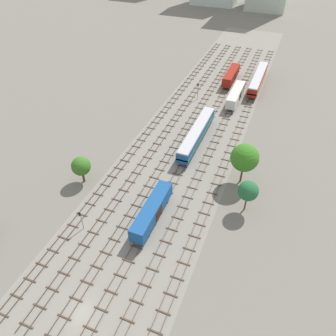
% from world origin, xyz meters
% --- Properties ---
extents(ground_plane, '(480.00, 480.00, 0.00)m').
position_xyz_m(ground_plane, '(0.00, 56.00, 0.00)').
color(ground_plane, slate).
extents(ballast_bed, '(25.95, 176.00, 0.01)m').
position_xyz_m(ballast_bed, '(0.00, 56.00, 0.00)').
color(ballast_bed, gray).
rests_on(ballast_bed, ground).
extents(track_far_left, '(2.40, 126.00, 0.29)m').
position_xyz_m(track_far_left, '(-10.97, 57.00, 0.14)').
color(track_far_left, '#47382D').
rests_on(track_far_left, ground).
extents(track_left, '(2.40, 126.00, 0.29)m').
position_xyz_m(track_left, '(-6.58, 57.00, 0.14)').
color(track_left, '#47382D').
rests_on(track_left, ground).
extents(track_centre_left, '(2.40, 126.00, 0.29)m').
position_xyz_m(track_centre_left, '(-2.19, 57.00, 0.14)').
color(track_centre_left, '#47382D').
rests_on(track_centre_left, ground).
extents(track_centre, '(2.40, 126.00, 0.29)m').
position_xyz_m(track_centre, '(2.19, 57.00, 0.14)').
color(track_centre, '#47382D').
rests_on(track_centre, ground).
extents(track_centre_right, '(2.40, 126.00, 0.29)m').
position_xyz_m(track_centre_right, '(6.58, 57.00, 0.14)').
color(track_centre_right, '#47382D').
rests_on(track_centre_right, ground).
extents(track_right, '(2.40, 126.00, 0.29)m').
position_xyz_m(track_right, '(10.97, 57.00, 0.14)').
color(track_right, '#47382D').
rests_on(track_right, ground).
extents(freight_boxcar_centre_nearest, '(2.87, 14.00, 3.60)m').
position_xyz_m(freight_boxcar_centre_nearest, '(2.20, 20.50, 2.45)').
color(freight_boxcar_centre_nearest, '#194C8C').
rests_on(freight_boxcar_centre_nearest, ground).
extents(passenger_coach_centre_near, '(2.96, 22.00, 3.80)m').
position_xyz_m(passenger_coach_centre_near, '(2.19, 47.97, 2.61)').
color(passenger_coach_centre_near, '#194C8C').
rests_on(passenger_coach_centre_near, ground).
extents(freight_boxcar_centre_right_mid, '(2.87, 14.00, 3.60)m').
position_xyz_m(freight_boxcar_centre_right_mid, '(6.59, 72.04, 2.45)').
color(freight_boxcar_centre_right_mid, beige).
rests_on(freight_boxcar_centre_right_mid, ground).
extents(freight_boxcar_centre_midfar, '(2.87, 14.00, 3.60)m').
position_xyz_m(freight_boxcar_centre_midfar, '(2.20, 85.16, 2.45)').
color(freight_boxcar_centre_midfar, maroon).
rests_on(freight_boxcar_centre_midfar, ground).
extents(passenger_coach_right_far, '(2.96, 22.00, 3.80)m').
position_xyz_m(passenger_coach_right_far, '(10.97, 85.39, 2.61)').
color(passenger_coach_right_far, maroon).
rests_on(passenger_coach_right_far, ground).
extents(signal_post_nearest, '(0.28, 0.47, 5.31)m').
position_xyz_m(signal_post_nearest, '(-4.39, 69.50, 3.38)').
color(signal_post_nearest, gray).
rests_on(signal_post_nearest, ground).
extents(signal_post_near, '(0.28, 0.47, 4.63)m').
position_xyz_m(signal_post_near, '(-8.78, 13.71, 2.98)').
color(signal_post_near, gray).
rests_on(signal_post_near, ground).
extents(lineside_tree_0, '(3.92, 3.92, 7.06)m').
position_xyz_m(lineside_tree_0, '(18.02, 29.50, 5.08)').
color(lineside_tree_0, '#4C331E').
rests_on(lineside_tree_0, ground).
extents(lineside_tree_1, '(4.06, 4.06, 6.31)m').
position_xyz_m(lineside_tree_1, '(-15.89, 24.97, 4.25)').
color(lineside_tree_1, '#4C331E').
rests_on(lineside_tree_1, ground).
extents(lineside_tree_2, '(5.86, 5.86, 9.43)m').
position_xyz_m(lineside_tree_2, '(15.57, 37.44, 6.48)').
color(lineside_tree_2, '#4C331E').
rests_on(lineside_tree_2, ground).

